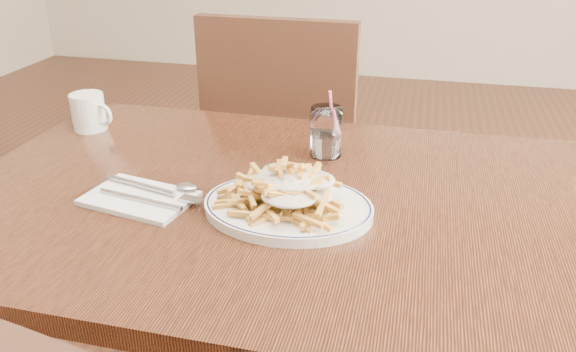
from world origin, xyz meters
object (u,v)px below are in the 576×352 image
(table, at_px, (273,229))
(chair_far, at_px, (286,149))
(fries_plate, at_px, (288,207))
(coffee_mug, at_px, (89,112))
(water_glass, at_px, (326,135))
(loaded_fries, at_px, (288,185))

(table, relative_size, chair_far, 1.24)
(fries_plate, xyz_separation_m, coffee_mug, (-0.55, 0.28, 0.03))
(chair_far, distance_m, water_glass, 0.57)
(chair_far, relative_size, loaded_fries, 3.80)
(table, height_order, chair_far, chair_far)
(loaded_fries, xyz_separation_m, coffee_mug, (-0.55, 0.28, -0.01))
(coffee_mug, bearing_deg, fries_plate, -26.88)
(table, distance_m, water_glass, 0.24)
(water_glass, bearing_deg, loaded_fries, -94.22)
(table, relative_size, fries_plate, 3.54)
(water_glass, bearing_deg, coffee_mug, 178.07)
(table, xyz_separation_m, chair_far, (-0.14, 0.67, -0.12))
(table, bearing_deg, chair_far, 101.76)
(fries_plate, bearing_deg, chair_far, 104.11)
(chair_far, xyz_separation_m, water_glass, (0.20, -0.47, 0.25))
(table, relative_size, coffee_mug, 11.01)
(table, height_order, loaded_fries, loaded_fries)
(table, xyz_separation_m, water_glass, (0.06, 0.19, 0.12))
(coffee_mug, bearing_deg, water_glass, -1.93)
(chair_far, bearing_deg, water_glass, -66.75)
(chair_far, bearing_deg, loaded_fries, -75.89)
(fries_plate, xyz_separation_m, loaded_fries, (-0.00, -0.00, 0.04))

